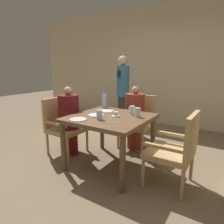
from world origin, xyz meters
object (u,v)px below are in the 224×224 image
object	(u,v)px
chair_left_side	(63,124)
glass_tall_near	(138,112)
glass_tall_far	(132,110)
plate_main_right	(106,111)
diner_in_far_chair	(135,117)
chair_right_side	(177,148)
standing_host	(123,91)
glass_tall_mid	(99,115)
diner_in_left_chair	(69,120)
teacup_with_saucer	(116,114)
plate_dessert_center	(78,119)
chair_far_side	(138,119)
plate_main_left	(96,115)
water_bottle	(104,100)

from	to	relation	value
chair_left_side	glass_tall_near	bearing A→B (deg)	8.03
glass_tall_far	plate_main_right	bearing A→B (deg)	-176.28
diner_in_far_chair	chair_right_side	size ratio (longest dim) A/B	1.20
plate_main_right	glass_tall_far	distance (m)	0.42
chair_left_side	standing_host	world-z (taller)	standing_host
glass_tall_mid	glass_tall_far	distance (m)	0.52
diner_in_left_chair	teacup_with_saucer	size ratio (longest dim) A/B	8.99
diner_in_left_chair	glass_tall_near	size ratio (longest dim) A/B	8.80
chair_left_side	plate_dessert_center	world-z (taller)	chair_left_side
glass_tall_near	plate_main_right	bearing A→B (deg)	174.93
glass_tall_near	glass_tall_mid	size ratio (longest dim) A/B	1.00
chair_far_side	standing_host	xyz separation A→B (m)	(-0.69, 0.64, 0.39)
diner_in_far_chair	teacup_with_saucer	distance (m)	0.75
glass_tall_far	diner_in_far_chair	bearing A→B (deg)	112.26
plate_main_left	glass_tall_far	size ratio (longest dim) A/B	1.75
plate_dessert_center	glass_tall_far	size ratio (longest dim) A/B	1.75
diner_in_far_chair	glass_tall_near	size ratio (longest dim) A/B	8.68
chair_left_side	plate_main_right	xyz separation A→B (m)	(0.70, 0.22, 0.25)
plate_dessert_center	glass_tall_near	xyz separation A→B (m)	(0.57, 0.55, 0.06)
water_bottle	glass_tall_far	bearing A→B (deg)	-17.62
diner_in_far_chair	plate_main_left	size ratio (longest dim) A/B	4.97
diner_in_left_chair	plate_main_left	world-z (taller)	diner_in_left_chair
plate_dessert_center	water_bottle	xyz separation A→B (m)	(-0.17, 0.82, 0.12)
chair_far_side	water_bottle	size ratio (longest dim) A/B	3.32
diner_in_far_chair	standing_host	bearing A→B (deg)	131.16
plate_main_left	teacup_with_saucer	world-z (taller)	teacup_with_saucer
plate_main_left	plate_main_right	distance (m)	0.29
standing_host	plate_main_left	distance (m)	1.69
chair_far_side	glass_tall_near	size ratio (longest dim) A/B	7.25
chair_left_side	standing_host	xyz separation A→B (m)	(0.23, 1.55, 0.39)
chair_left_side	plate_main_left	bearing A→B (deg)	-5.18
chair_left_side	glass_tall_mid	size ratio (longest dim) A/B	7.25
plate_main_left	glass_tall_near	distance (m)	0.57
chair_far_side	glass_tall_mid	world-z (taller)	chair_far_side
diner_in_far_chair	glass_tall_mid	world-z (taller)	diner_in_far_chair
chair_left_side	water_bottle	size ratio (longest dim) A/B	3.32
diner_in_left_chair	plate_main_right	size ratio (longest dim) A/B	5.04
chair_left_side	plate_main_left	world-z (taller)	chair_left_side
diner_in_far_chair	water_bottle	size ratio (longest dim) A/B	3.97
chair_far_side	standing_host	bearing A→B (deg)	136.91
water_bottle	glass_tall_mid	size ratio (longest dim) A/B	2.19
chair_left_side	diner_in_far_chair	xyz separation A→B (m)	(0.91, 0.76, 0.07)
teacup_with_saucer	water_bottle	size ratio (longest dim) A/B	0.45
diner_in_far_chair	chair_right_side	bearing A→B (deg)	-39.83
teacup_with_saucer	plate_main_right	bearing A→B (deg)	146.90
chair_left_side	water_bottle	distance (m)	0.77
teacup_with_saucer	standing_host	bearing A→B (deg)	116.63
chair_right_side	glass_tall_mid	bearing A→B (deg)	-167.31
water_bottle	glass_tall_far	world-z (taller)	water_bottle
chair_far_side	glass_tall_near	world-z (taller)	chair_far_side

